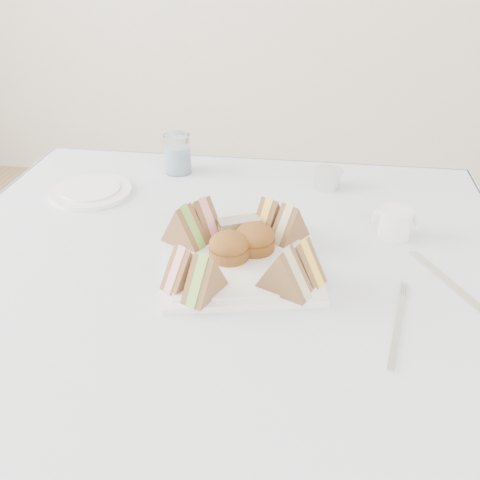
# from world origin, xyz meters

# --- Properties ---
(table) EXTENTS (0.90, 0.90, 0.74)m
(table) POSITION_xyz_m (0.00, 0.00, 0.37)
(table) COLOR brown
(table) RESTS_ON floor
(tablecloth) EXTENTS (1.02, 1.02, 0.01)m
(tablecloth) POSITION_xyz_m (0.00, 0.00, 0.74)
(tablecloth) COLOR silver
(tablecloth) RESTS_ON table
(serving_plate) EXTENTS (0.30, 0.30, 0.01)m
(serving_plate) POSITION_xyz_m (0.04, 0.04, 0.75)
(serving_plate) COLOR white
(serving_plate) RESTS_ON tablecloth
(sandwich_fl_a) EXTENTS (0.07, 0.08, 0.07)m
(sandwich_fl_a) POSITION_xyz_m (-0.04, -0.04, 0.79)
(sandwich_fl_a) COLOR brown
(sandwich_fl_a) RESTS_ON serving_plate
(sandwich_fl_b) EXTENTS (0.07, 0.09, 0.07)m
(sandwich_fl_b) POSITION_xyz_m (-0.00, -0.07, 0.79)
(sandwich_fl_b) COLOR brown
(sandwich_fl_b) RESTS_ON serving_plate
(sandwich_fr_a) EXTENTS (0.09, 0.07, 0.07)m
(sandwich_fr_a) POSITION_xyz_m (0.14, -0.00, 0.79)
(sandwich_fr_a) COLOR brown
(sandwich_fr_a) RESTS_ON serving_plate
(sandwich_fr_b) EXTENTS (0.09, 0.07, 0.08)m
(sandwich_fr_b) POSITION_xyz_m (0.12, -0.04, 0.80)
(sandwich_fr_b) COLOR brown
(sandwich_fr_b) RESTS_ON serving_plate
(sandwich_bl_a) EXTENTS (0.09, 0.07, 0.07)m
(sandwich_bl_a) POSITION_xyz_m (-0.06, 0.07, 0.80)
(sandwich_bl_a) COLOR brown
(sandwich_bl_a) RESTS_ON serving_plate
(sandwich_bl_b) EXTENTS (0.09, 0.08, 0.07)m
(sandwich_bl_b) POSITION_xyz_m (-0.04, 0.11, 0.79)
(sandwich_bl_b) COLOR brown
(sandwich_bl_b) RESTS_ON serving_plate
(sandwich_br_a) EXTENTS (0.07, 0.08, 0.07)m
(sandwich_br_a) POSITION_xyz_m (0.11, 0.11, 0.79)
(sandwich_br_a) COLOR brown
(sandwich_br_a) RESTS_ON serving_plate
(sandwich_br_b) EXTENTS (0.07, 0.08, 0.07)m
(sandwich_br_b) POSITION_xyz_m (0.08, 0.14, 0.79)
(sandwich_br_b) COLOR brown
(sandwich_br_b) RESTS_ON serving_plate
(scone_left) EXTENTS (0.08, 0.08, 0.05)m
(scone_left) POSITION_xyz_m (0.02, 0.04, 0.78)
(scone_left) COLOR brown
(scone_left) RESTS_ON serving_plate
(scone_right) EXTENTS (0.10, 0.10, 0.05)m
(scone_right) POSITION_xyz_m (0.06, 0.07, 0.78)
(scone_right) COLOR brown
(scone_right) RESTS_ON serving_plate
(pastry_slice) EXTENTS (0.08, 0.06, 0.04)m
(pastry_slice) POSITION_xyz_m (0.03, 0.11, 0.78)
(pastry_slice) COLOR tan
(pastry_slice) RESTS_ON serving_plate
(side_plate) EXTENTS (0.21, 0.21, 0.01)m
(side_plate) POSITION_xyz_m (-0.32, 0.26, 0.75)
(side_plate) COLOR white
(side_plate) RESTS_ON tablecloth
(water_glass) EXTENTS (0.08, 0.08, 0.09)m
(water_glass) POSITION_xyz_m (-0.16, 0.40, 0.79)
(water_glass) COLOR white
(water_glass) RESTS_ON tablecloth
(tea_strainer) EXTENTS (0.07, 0.07, 0.04)m
(tea_strainer) POSITION_xyz_m (0.18, 0.37, 0.76)
(tea_strainer) COLOR silver
(tea_strainer) RESTS_ON tablecloth
(knife) EXTENTS (0.10, 0.17, 0.00)m
(knife) POSITION_xyz_m (0.37, 0.04, 0.75)
(knife) COLOR silver
(knife) RESTS_ON tablecloth
(fork) EXTENTS (0.04, 0.17, 0.00)m
(fork) POSITION_xyz_m (0.28, -0.10, 0.75)
(fork) COLOR silver
(fork) RESTS_ON tablecloth
(creamer_jug) EXTENTS (0.06, 0.06, 0.05)m
(creamer_jug) POSITION_xyz_m (0.30, 0.17, 0.77)
(creamer_jug) COLOR white
(creamer_jug) RESTS_ON tablecloth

